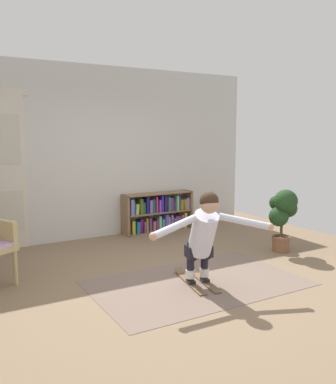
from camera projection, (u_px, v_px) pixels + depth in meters
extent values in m
plane|color=#7D654D|center=(174.00, 282.00, 4.98)|extent=(7.20, 7.20, 0.00)
cube|color=silver|center=(95.00, 153.00, 7.00)|extent=(6.00, 0.10, 2.90)
cube|color=beige|center=(8.00, 173.00, 6.29)|extent=(0.55, 0.04, 2.35)
cube|color=beige|center=(6.00, 139.00, 6.20)|extent=(0.41, 0.01, 0.76)
cube|color=beige|center=(10.00, 211.00, 6.35)|extent=(0.41, 0.01, 0.64)
cube|color=#756054|center=(197.00, 283.00, 4.95)|extent=(2.50, 1.56, 0.01)
cube|color=#816547|center=(125.00, 216.00, 7.20)|extent=(0.04, 0.30, 0.71)
cube|color=#816547|center=(188.00, 209.00, 7.84)|extent=(0.04, 0.30, 0.71)
cube|color=#816547|center=(158.00, 231.00, 7.57)|extent=(1.30, 0.30, 0.02)
cube|color=#816547|center=(158.00, 212.00, 7.52)|extent=(1.30, 0.30, 0.02)
cube|color=#816547|center=(158.00, 193.00, 7.47)|extent=(1.30, 0.30, 0.02)
cube|color=#57242C|center=(127.00, 226.00, 7.26)|extent=(0.05, 0.20, 0.27)
cube|color=gold|center=(132.00, 227.00, 7.28)|extent=(0.06, 0.17, 0.24)
cube|color=#16668A|center=(136.00, 227.00, 7.32)|extent=(0.07, 0.20, 0.21)
cube|color=#6E147D|center=(140.00, 226.00, 7.38)|extent=(0.08, 0.15, 0.24)
cube|color=#7B3F60|center=(143.00, 227.00, 7.38)|extent=(0.03, 0.17, 0.20)
cube|color=olive|center=(146.00, 225.00, 7.43)|extent=(0.04, 0.15, 0.26)
cube|color=#5C3E72|center=(149.00, 224.00, 7.48)|extent=(0.05, 0.17, 0.25)
cube|color=#935D6B|center=(153.00, 226.00, 7.52)|extent=(0.06, 0.18, 0.18)
cube|color=#852B57|center=(156.00, 225.00, 7.53)|extent=(0.04, 0.16, 0.22)
cube|color=#64C39A|center=(158.00, 223.00, 7.56)|extent=(0.05, 0.20, 0.27)
cube|color=#5F91B8|center=(162.00, 224.00, 7.59)|extent=(0.05, 0.14, 0.20)
cube|color=#5F4DC1|center=(165.00, 222.00, 7.61)|extent=(0.06, 0.19, 0.29)
cube|color=tan|center=(167.00, 223.00, 7.65)|extent=(0.03, 0.22, 0.24)
cube|color=#5F579E|center=(170.00, 222.00, 7.66)|extent=(0.05, 0.21, 0.27)
cube|color=#6D4570|center=(172.00, 223.00, 7.69)|extent=(0.06, 0.24, 0.21)
cube|color=#6A3F94|center=(175.00, 222.00, 7.73)|extent=(0.06, 0.22, 0.24)
cube|color=brown|center=(178.00, 222.00, 7.75)|extent=(0.04, 0.18, 0.23)
cube|color=#A63F9E|center=(180.00, 221.00, 7.77)|extent=(0.05, 0.18, 0.25)
cube|color=#C7C852|center=(183.00, 220.00, 7.80)|extent=(0.06, 0.18, 0.29)
cube|color=#D7958A|center=(127.00, 208.00, 7.20)|extent=(0.03, 0.18, 0.25)
cube|color=#7467B3|center=(130.00, 207.00, 7.21)|extent=(0.05, 0.24, 0.28)
cube|color=teal|center=(133.00, 207.00, 7.25)|extent=(0.03, 0.15, 0.25)
cube|color=#CAC461|center=(136.00, 209.00, 7.28)|extent=(0.07, 0.15, 0.19)
cube|color=#415820|center=(140.00, 206.00, 7.30)|extent=(0.05, 0.20, 0.27)
cube|color=#23582F|center=(142.00, 208.00, 7.36)|extent=(0.05, 0.19, 0.20)
cube|color=navy|center=(146.00, 205.00, 7.37)|extent=(0.05, 0.19, 0.29)
cube|color=#8E59A2|center=(149.00, 206.00, 7.41)|extent=(0.05, 0.20, 0.24)
cube|color=#116373|center=(152.00, 206.00, 7.46)|extent=(0.06, 0.16, 0.24)
cube|color=#D2366B|center=(155.00, 204.00, 7.48)|extent=(0.03, 0.22, 0.29)
cube|color=purple|center=(158.00, 206.00, 7.49)|extent=(0.03, 0.22, 0.23)
cube|color=#3224C0|center=(160.00, 203.00, 7.53)|extent=(0.04, 0.21, 0.29)
cube|color=navy|center=(163.00, 203.00, 7.57)|extent=(0.06, 0.21, 0.28)
cube|color=#4A776D|center=(167.00, 204.00, 7.57)|extent=(0.03, 0.23, 0.26)
cube|color=#6C3286|center=(169.00, 204.00, 7.63)|extent=(0.05, 0.22, 0.25)
cube|color=#3F2760|center=(172.00, 204.00, 7.67)|extent=(0.04, 0.16, 0.22)
cube|color=#88D18D|center=(175.00, 203.00, 7.66)|extent=(0.03, 0.23, 0.28)
cube|color=#225155|center=(178.00, 203.00, 7.70)|extent=(0.05, 0.15, 0.24)
cube|color=orange|center=(180.00, 204.00, 7.75)|extent=(0.05, 0.21, 0.19)
cube|color=olive|center=(183.00, 204.00, 7.77)|extent=(0.07, 0.22, 0.20)
cube|color=#9778BC|center=(186.00, 203.00, 7.80)|extent=(0.06, 0.20, 0.21)
cylinder|color=tan|center=(16.00, 268.00, 4.87)|extent=(0.07, 0.07, 0.42)
cube|color=tan|center=(0.00, 231.00, 4.96)|extent=(0.31, 0.52, 0.28)
cylinder|color=brown|center=(281.00, 244.00, 6.27)|extent=(0.25, 0.25, 0.23)
cylinder|color=brown|center=(281.00, 237.00, 6.26)|extent=(0.27, 0.27, 0.04)
cylinder|color=#4C3823|center=(282.00, 225.00, 6.23)|extent=(0.04, 0.04, 0.36)
sphere|color=#1D3C1B|center=(288.00, 208.00, 6.23)|extent=(0.27, 0.27, 0.27)
sphere|color=#1D3C1B|center=(279.00, 217.00, 6.11)|extent=(0.29, 0.29, 0.29)
sphere|color=#1D3C1B|center=(276.00, 203.00, 6.24)|extent=(0.21, 0.21, 0.21)
sphere|color=#1D3C1B|center=(286.00, 201.00, 6.07)|extent=(0.34, 0.34, 0.34)
cube|color=brown|center=(190.00, 283.00, 4.92)|extent=(0.25, 0.80, 0.01)
cube|color=brown|center=(180.00, 271.00, 5.26)|extent=(0.11, 0.13, 0.06)
cube|color=black|center=(191.00, 281.00, 4.90)|extent=(0.10, 0.13, 0.04)
cube|color=brown|center=(204.00, 281.00, 4.98)|extent=(0.25, 0.80, 0.01)
cube|color=brown|center=(193.00, 269.00, 5.32)|extent=(0.11, 0.13, 0.06)
cube|color=black|center=(205.00, 280.00, 4.95)|extent=(0.10, 0.13, 0.04)
cylinder|color=white|center=(190.00, 274.00, 4.90)|extent=(0.13, 0.13, 0.10)
cylinder|color=black|center=(190.00, 258.00, 4.88)|extent=(0.11, 0.11, 0.30)
cylinder|color=black|center=(192.00, 251.00, 4.83)|extent=(0.13, 0.13, 0.22)
cylinder|color=white|center=(204.00, 272.00, 4.96)|extent=(0.13, 0.13, 0.10)
cylinder|color=black|center=(204.00, 256.00, 4.93)|extent=(0.11, 0.11, 0.30)
cylinder|color=black|center=(206.00, 250.00, 4.89)|extent=(0.13, 0.13, 0.22)
cube|color=black|center=(199.00, 251.00, 4.86)|extent=(0.33, 0.24, 0.14)
cylinder|color=silver|center=(203.00, 234.00, 4.72)|extent=(0.37, 0.52, 0.59)
sphere|color=tan|center=(209.00, 205.00, 4.51)|extent=(0.24, 0.24, 0.20)
sphere|color=#382619|center=(209.00, 201.00, 4.51)|extent=(0.25, 0.25, 0.21)
cylinder|color=silver|center=(175.00, 227.00, 4.37)|extent=(0.59, 0.17, 0.20)
sphere|color=tan|center=(153.00, 236.00, 4.20)|extent=(0.11, 0.11, 0.09)
cylinder|color=silver|center=(245.00, 221.00, 4.63)|extent=(0.54, 0.38, 0.20)
sphere|color=tan|center=(270.00, 227.00, 4.63)|extent=(0.11, 0.11, 0.09)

